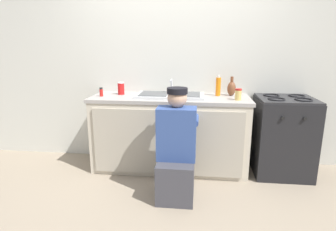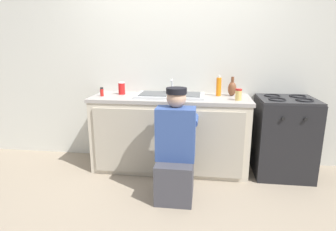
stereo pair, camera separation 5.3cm
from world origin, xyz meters
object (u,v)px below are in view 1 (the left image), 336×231
object	(u,v)px
spice_bottle_red	(101,92)
soap_bottle_orange	(218,86)
plumber_person	(176,153)
soda_cup_red	(121,88)
stove_range	(283,136)
sink_double_basin	(170,95)
vase_decorative	(231,88)
condiment_jar	(238,94)

from	to	relation	value
spice_bottle_red	soap_bottle_orange	world-z (taller)	soap_bottle_orange
plumber_person	soda_cup_red	world-z (taller)	plumber_person
stove_range	spice_bottle_red	world-z (taller)	spice_bottle_red
sink_double_basin	plumber_person	distance (m)	0.84
vase_decorative	condiment_jar	xyz separation A→B (m)	(0.05, -0.28, -0.03)
plumber_person	spice_bottle_red	xyz separation A→B (m)	(-0.96, 0.62, 0.49)
soap_bottle_orange	plumber_person	bearing A→B (deg)	-117.89
sink_double_basin	condiment_jar	size ratio (longest dim) A/B	6.25
sink_double_basin	soda_cup_red	distance (m)	0.63
vase_decorative	condiment_jar	distance (m)	0.28
spice_bottle_red	plumber_person	bearing A→B (deg)	-32.75
condiment_jar	plumber_person	bearing A→B (deg)	-138.55
vase_decorative	spice_bottle_red	distance (m)	1.57
plumber_person	soap_bottle_orange	size ratio (longest dim) A/B	4.42
sink_double_basin	spice_bottle_red	size ratio (longest dim) A/B	7.62
spice_bottle_red	soap_bottle_orange	size ratio (longest dim) A/B	0.42
vase_decorative	soda_cup_red	distance (m)	1.35
stove_range	soap_bottle_orange	distance (m)	0.95
soda_cup_red	soap_bottle_orange	bearing A→B (deg)	2.16
vase_decorative	spice_bottle_red	bearing A→B (deg)	-171.64
stove_range	spice_bottle_red	bearing A→B (deg)	-178.20
sink_double_basin	vase_decorative	bearing A→B (deg)	12.19
stove_range	sink_double_basin	bearing A→B (deg)	179.91
soda_cup_red	spice_bottle_red	bearing A→B (deg)	-142.31
stove_range	condiment_jar	bearing A→B (deg)	-167.99
sink_double_basin	soda_cup_red	xyz separation A→B (m)	(-0.62, 0.08, 0.06)
stove_range	soap_bottle_orange	xyz separation A→B (m)	(-0.76, 0.13, 0.55)
soda_cup_red	soap_bottle_orange	size ratio (longest dim) A/B	0.61
vase_decorative	sink_double_basin	bearing A→B (deg)	-167.81
sink_double_basin	soap_bottle_orange	size ratio (longest dim) A/B	3.20
soda_cup_red	condiment_jar	world-z (taller)	soda_cup_red
stove_range	soda_cup_red	world-z (taller)	soda_cup_red
condiment_jar	soap_bottle_orange	bearing A→B (deg)	129.67
vase_decorative	spice_bottle_red	size ratio (longest dim) A/B	2.19
sink_double_basin	plumber_person	world-z (taller)	plumber_person
soda_cup_red	soap_bottle_orange	xyz separation A→B (m)	(1.19, 0.04, 0.04)
plumber_person	condiment_jar	world-z (taller)	plumber_person
plumber_person	soda_cup_red	size ratio (longest dim) A/B	7.26
stove_range	vase_decorative	distance (m)	0.82
soap_bottle_orange	soda_cup_red	bearing A→B (deg)	-177.84
plumber_person	vase_decorative	distance (m)	1.16
plumber_person	spice_bottle_red	world-z (taller)	plumber_person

